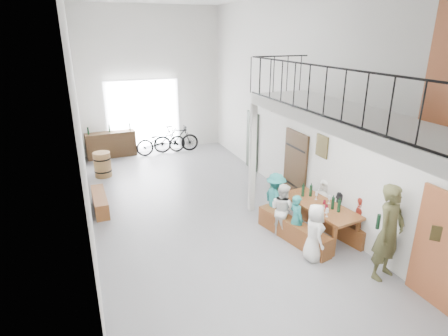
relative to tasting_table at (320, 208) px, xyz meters
name	(u,v)px	position (x,y,z in m)	size (l,w,h in m)	color
floor	(200,210)	(-2.20, 2.23, -0.71)	(12.00, 12.00, 0.00)	slate
room_walls	(197,76)	(-2.20, 2.23, 2.85)	(12.00, 12.00, 12.00)	silver
gateway_portal	(143,117)	(-2.60, 8.17, 0.69)	(2.80, 0.08, 2.80)	white
right_wall_decor	(332,158)	(0.50, 0.37, 1.04)	(0.07, 8.28, 5.07)	brown
balcony	(348,121)	(-0.22, -0.89, 2.26)	(1.52, 5.62, 4.00)	silver
tasting_table	(320,208)	(0.00, 0.00, 0.00)	(1.06, 2.07, 0.79)	brown
bench_inner	(293,231)	(-0.68, 0.01, -0.47)	(0.33, 2.08, 0.48)	brown
bench_wall	(332,224)	(0.37, -0.03, -0.49)	(0.25, 1.91, 0.44)	brown
tableware	(322,199)	(0.02, -0.04, 0.23)	(0.52, 1.18, 0.35)	black
side_bench	(100,202)	(-4.70, 3.28, -0.49)	(0.34, 1.54, 0.43)	brown
oak_barrel	(103,165)	(-4.43, 5.81, -0.29)	(0.56, 0.56, 0.83)	brown
serving_counter	(111,144)	(-3.95, 7.88, -0.22)	(1.83, 0.51, 0.97)	#382515
counter_bottles	(109,129)	(-3.95, 7.87, 0.40)	(1.59, 0.18, 0.28)	black
guest_left_a	(314,233)	(-0.70, -0.82, -0.07)	(0.62, 0.40, 1.26)	white
guest_left_b	(296,219)	(-0.67, -0.08, -0.13)	(0.42, 0.28, 1.16)	#247B78
guest_left_c	(282,209)	(-0.78, 0.35, -0.07)	(0.62, 0.48, 1.28)	white
guest_left_d	(275,199)	(-0.67, 0.89, -0.04)	(0.86, 0.49, 1.32)	#247B78
guest_right_a	(359,220)	(0.61, -0.64, -0.13)	(0.68, 0.28, 1.16)	#9F271B
guest_right_b	(340,211)	(0.59, 0.01, -0.20)	(0.94, 0.30, 1.02)	black
guest_right_c	(324,200)	(0.57, 0.62, -0.16)	(0.53, 0.35, 1.09)	white
host_standing	(389,232)	(0.26, -1.81, 0.26)	(0.71, 0.46, 1.93)	#4A4A29
potted_plant	(274,185)	(0.25, 2.59, -0.49)	(0.39, 0.34, 0.43)	#185418
bicycle_near	(161,141)	(-2.09, 7.53, -0.19)	(0.69, 1.96, 1.03)	black
bicycle_far	(176,139)	(-1.48, 7.57, -0.17)	(0.51, 1.79, 1.08)	black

